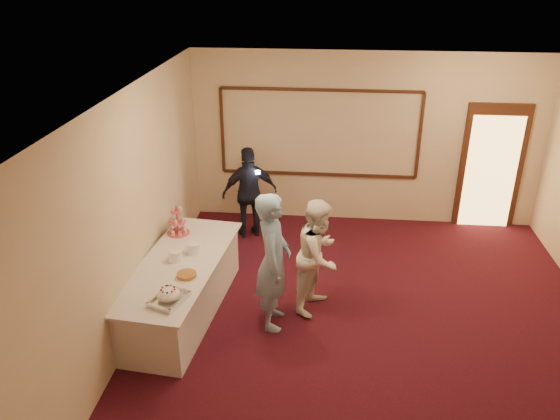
% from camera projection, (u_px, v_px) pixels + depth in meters
% --- Properties ---
extents(floor, '(7.00, 7.00, 0.00)m').
position_uv_depth(floor, '(371.00, 339.00, 6.86)').
color(floor, black).
rests_on(floor, ground).
extents(room_walls, '(6.04, 7.04, 3.02)m').
position_uv_depth(room_walls, '(384.00, 191.00, 6.01)').
color(room_walls, beige).
rests_on(room_walls, floor).
extents(wall_molding, '(3.45, 0.04, 1.55)m').
position_uv_depth(wall_molding, '(320.00, 133.00, 9.38)').
color(wall_molding, '#34170F').
rests_on(wall_molding, room_walls).
extents(doorway, '(1.05, 0.07, 2.20)m').
position_uv_depth(doorway, '(491.00, 168.00, 9.33)').
color(doorway, '#34170F').
rests_on(doorway, floor).
extents(buffet_table, '(1.26, 2.66, 0.77)m').
position_uv_depth(buffet_table, '(181.00, 288.00, 7.22)').
color(buffet_table, silver).
rests_on(buffet_table, floor).
extents(pavlova_tray, '(0.45, 0.52, 0.17)m').
position_uv_depth(pavlova_tray, '(169.00, 296.00, 6.24)').
color(pavlova_tray, silver).
rests_on(pavlova_tray, buffet_table).
extents(cupcake_stand, '(0.32, 0.32, 0.47)m').
position_uv_depth(cupcake_stand, '(177.00, 223.00, 7.74)').
color(cupcake_stand, '#C63F5A').
rests_on(cupcake_stand, buffet_table).
extents(plate_stack_a, '(0.18, 0.18, 0.15)m').
position_uv_depth(plate_stack_a, '(176.00, 256.00, 7.07)').
color(plate_stack_a, white).
rests_on(plate_stack_a, buffet_table).
extents(plate_stack_b, '(0.18, 0.18, 0.15)m').
position_uv_depth(plate_stack_b, '(194.00, 248.00, 7.26)').
color(plate_stack_b, white).
rests_on(plate_stack_b, buffet_table).
extents(tart, '(0.28, 0.28, 0.06)m').
position_uv_depth(tart, '(187.00, 275.00, 6.73)').
color(tart, white).
rests_on(tart, buffet_table).
extents(man, '(0.47, 0.69, 1.84)m').
position_uv_depth(man, '(273.00, 261.00, 6.79)').
color(man, '#84A9C9').
rests_on(man, floor).
extents(woman, '(0.85, 0.94, 1.58)m').
position_uv_depth(woman, '(319.00, 256.00, 7.19)').
color(woman, white).
rests_on(woman, floor).
extents(guest, '(1.00, 0.67, 1.58)m').
position_uv_depth(guest, '(250.00, 193.00, 9.09)').
color(guest, black).
rests_on(guest, floor).
extents(camera_flash, '(0.08, 0.06, 0.05)m').
position_uv_depth(camera_flash, '(258.00, 172.00, 8.73)').
color(camera_flash, white).
rests_on(camera_flash, guest).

